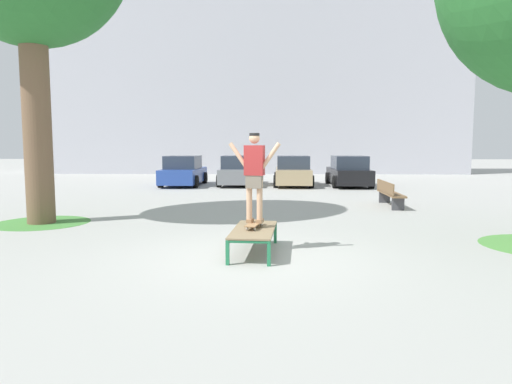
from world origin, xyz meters
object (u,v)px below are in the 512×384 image
(skate_box, at_px, (254,231))
(car_grey, at_px, (239,171))
(skateboard, at_px, (254,224))
(skater, at_px, (254,171))
(car_blue, at_px, (184,172))
(car_tan, at_px, (293,172))
(car_black, at_px, (349,172))
(park_bench, at_px, (389,193))

(skate_box, bearing_deg, car_grey, 94.82)
(skate_box, height_order, skateboard, skateboard)
(skateboard, distance_m, skater, 0.99)
(car_blue, bearing_deg, car_tan, 1.03)
(skateboard, bearing_deg, car_blue, 105.55)
(skate_box, xyz_separation_m, car_black, (4.26, 14.49, 0.28))
(car_black, distance_m, park_bench, 7.72)
(skate_box, xyz_separation_m, skater, (0.01, 0.12, 1.12))
(skateboard, distance_m, car_grey, 14.83)
(skate_box, height_order, skater, skater)
(car_grey, xyz_separation_m, park_bench, (5.53, -8.11, -0.24))
(car_blue, relative_size, car_tan, 1.00)
(car_blue, distance_m, park_bench, 11.37)
(skate_box, distance_m, car_tan, 14.74)
(skate_box, height_order, car_grey, car_grey)
(car_blue, distance_m, car_black, 8.27)
(park_bench, bearing_deg, car_blue, 136.81)
(skateboard, relative_size, car_tan, 0.19)
(skater, bearing_deg, park_bench, 57.38)
(skater, xyz_separation_m, park_bench, (4.27, 6.66, -1.08))
(skateboard, bearing_deg, car_black, 73.53)
(park_bench, bearing_deg, car_black, 90.10)
(skate_box, distance_m, skater, 1.12)
(skate_box, distance_m, car_blue, 15.10)
(car_blue, bearing_deg, skateboard, -74.45)
(car_tan, bearing_deg, skate_box, -95.85)
(skater, relative_size, car_grey, 0.40)
(car_black, height_order, park_bench, car_black)
(skate_box, bearing_deg, car_blue, 105.40)
(park_bench, bearing_deg, skateboard, -122.62)
(car_grey, bearing_deg, car_blue, -173.19)
(car_black, bearing_deg, park_bench, -89.90)
(skateboard, xyz_separation_m, car_black, (4.25, 14.38, 0.15))
(car_blue, xyz_separation_m, park_bench, (8.28, -7.78, -0.24))
(skate_box, bearing_deg, park_bench, 57.78)
(skater, bearing_deg, car_blue, 105.55)
(park_bench, bearing_deg, car_grey, 124.29)
(car_grey, relative_size, park_bench, 1.75)
(skate_box, xyz_separation_m, skateboard, (0.01, 0.11, 0.12))
(skater, height_order, car_blue, skater)
(skate_box, bearing_deg, skater, 85.78)
(car_blue, bearing_deg, park_bench, -43.19)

